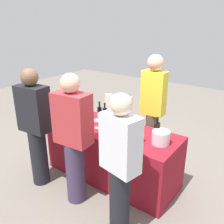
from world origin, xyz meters
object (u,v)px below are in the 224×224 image
wine_bottle_0 (100,114)px  guest_2 (120,163)px  wine_glass_0 (97,121)px  wine_bottle_2 (112,118)px  wine_bottle_4 (157,131)px  menu_board (118,119)px  guest_0 (35,125)px  server_pouring (153,107)px  guest_1 (73,137)px  wine_glass_1 (111,129)px  wine_bottle_1 (105,115)px  wine_bottle_3 (121,120)px  wine_glass_3 (141,135)px  wine_glass_2 (129,130)px  ice_bucket (161,137)px

wine_bottle_0 → guest_2: 1.33m
wine_bottle_0 → wine_glass_0: (0.13, -0.23, -0.01)m
wine_bottle_2 → wine_bottle_4: bearing=-3.0°
wine_bottle_4 → wine_bottle_0: bearing=177.4°
menu_board → guest_0: bearing=-108.5°
server_pouring → guest_1: server_pouring is taller
wine_glass_1 → wine_bottle_1: bearing=138.1°
wine_bottle_2 → guest_0: (-0.67, -0.83, 0.00)m
guest_1 → menu_board: 1.74m
server_pouring → guest_2: size_ratio=1.10×
wine_bottle_1 → guest_0: bearing=-122.5°
wine_bottle_0 → server_pouring: size_ratio=0.17×
wine_bottle_0 → guest_1: 0.83m
wine_bottle_3 → guest_0: bearing=-134.5°
wine_bottle_2 → server_pouring: server_pouring is taller
wine_glass_3 → wine_glass_2: bearing=177.9°
menu_board → wine_glass_0: bearing=-82.9°
wine_glass_3 → guest_2: 0.68m
wine_bottle_3 → wine_glass_0: (-0.26, -0.22, -0.02)m
wine_bottle_0 → wine_bottle_1: bearing=-1.7°
guest_0 → server_pouring: bearing=46.5°
wine_glass_0 → ice_bucket: 0.93m
wine_glass_3 → wine_bottle_1: bearing=163.4°
guest_2 → guest_1: bearing=-175.7°
wine_bottle_0 → wine_bottle_4: 0.96m
wine_bottle_3 → server_pouring: size_ratio=0.18×
ice_bucket → wine_bottle_2: bearing=171.8°
wine_bottle_3 → wine_bottle_4: 0.58m
wine_bottle_2 → wine_glass_0: wine_bottle_2 is taller
wine_bottle_1 → guest_0: (-0.53, -0.83, -0.00)m
wine_bottle_2 → wine_glass_3: size_ratio=2.12×
server_pouring → wine_glass_2: bearing=91.1°
wine_bottle_2 → wine_glass_2: (0.41, -0.21, 0.00)m
wine_glass_0 → guest_1: guest_1 is taller
wine_glass_0 → ice_bucket: ice_bucket is taller
wine_bottle_0 → wine_glass_3: wine_bottle_0 is taller
wine_glass_0 → wine_glass_2: size_ratio=0.93×
wine_bottle_0 → wine_bottle_3: wine_bottle_3 is taller
wine_glass_1 → wine_glass_3: bearing=10.8°
wine_glass_3 → guest_1: guest_1 is taller
guest_1 → guest_2: guest_1 is taller
wine_bottle_4 → menu_board: wine_bottle_4 is taller
wine_bottle_4 → server_pouring: (-0.34, 0.55, 0.09)m
wine_bottle_3 → ice_bucket: wine_bottle_3 is taller
wine_glass_3 → wine_bottle_4: bearing=55.6°
wine_bottle_2 → guest_2: 1.15m
wine_glass_1 → guest_1: size_ratio=0.08×
guest_0 → wine_bottle_4: bearing=24.1°
menu_board → wine_glass_2: bearing=-61.4°
wine_glass_2 → guest_2: bearing=-64.2°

